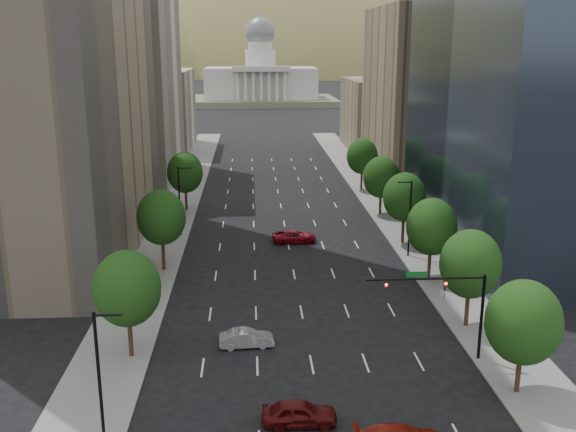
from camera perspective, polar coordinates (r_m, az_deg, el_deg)
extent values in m
cube|color=slate|center=(79.00, -11.26, -2.75)|extent=(6.00, 200.00, 0.15)
cube|color=slate|center=(80.72, 11.11, -2.36)|extent=(6.00, 200.00, 0.15)
cube|color=beige|center=(119.49, -13.54, 11.60)|extent=(14.00, 30.00, 35.00)
cube|color=beige|center=(152.66, -11.22, 9.18)|extent=(14.00, 26.00, 18.00)
cube|color=#8C7759|center=(118.58, 11.22, 10.49)|extent=(14.00, 30.00, 30.00)
cube|color=#8C7759|center=(151.27, 7.99, 8.89)|extent=(14.00, 26.00, 16.00)
cylinder|color=#382316|center=(48.82, 19.73, -12.61)|extent=(0.36, 0.36, 3.75)
ellipsoid|color=#0E3610|center=(47.34, 20.11, -8.82)|extent=(5.20, 5.20, 5.98)
cylinder|color=#382316|center=(58.04, 15.57, -7.62)|extent=(0.36, 0.36, 4.00)
ellipsoid|color=#0E3610|center=(56.73, 15.84, -4.10)|extent=(5.20, 5.20, 5.98)
cylinder|color=#382316|center=(68.76, 12.41, -3.87)|extent=(0.36, 0.36, 3.90)
ellipsoid|color=#0E3610|center=(67.68, 12.58, -0.93)|extent=(5.20, 5.20, 5.98)
cylinder|color=#382316|center=(79.80, 10.14, -1.03)|extent=(0.36, 0.36, 4.10)
ellipsoid|color=#0E3610|center=(78.84, 10.27, 1.66)|extent=(5.20, 5.20, 5.98)
cylinder|color=#382316|center=(93.05, 8.17, 1.26)|extent=(0.36, 0.36, 3.80)
ellipsoid|color=#0E3610|center=(92.27, 8.26, 3.41)|extent=(5.20, 5.20, 5.98)
cylinder|color=#382316|center=(108.36, 6.53, 3.32)|extent=(0.36, 0.36, 4.00)
ellipsoid|color=#0E3610|center=(107.67, 6.58, 5.28)|extent=(5.20, 5.20, 5.98)
cylinder|color=#382316|center=(52.27, -13.80, -10.08)|extent=(0.36, 0.36, 4.00)
ellipsoid|color=#0E3610|center=(50.82, -14.06, -6.23)|extent=(5.20, 5.20, 5.98)
cylinder|color=#382316|center=(70.64, -10.99, -3.17)|extent=(0.36, 0.36, 4.15)
ellipsoid|color=#0E3610|center=(69.54, -11.14, -0.11)|extent=(5.20, 5.20, 5.98)
cylinder|color=#382316|center=(95.56, -9.01, 1.64)|extent=(0.36, 0.36, 3.95)
ellipsoid|color=#0E3610|center=(94.78, -9.10, 3.82)|extent=(5.20, 5.20, 5.98)
cylinder|color=black|center=(74.36, 10.72, -0.28)|extent=(0.20, 0.20, 9.00)
cylinder|color=black|center=(73.17, 10.28, 2.96)|extent=(1.60, 0.14, 0.14)
cylinder|color=black|center=(40.59, -16.34, -14.02)|extent=(0.20, 0.20, 9.00)
cylinder|color=black|center=(38.55, -15.64, -8.46)|extent=(1.60, 0.14, 0.14)
cylinder|color=black|center=(82.35, -9.58, 1.26)|extent=(0.20, 0.20, 9.00)
cylinder|color=black|center=(81.36, -9.15, 4.21)|extent=(1.60, 0.14, 0.14)
cylinder|color=black|center=(51.95, 16.74, -8.65)|extent=(0.24, 0.24, 7.00)
cylinder|color=black|center=(49.39, 12.10, -5.45)|extent=(9.00, 0.18, 0.18)
imported|color=black|center=(49.99, 13.73, -5.97)|extent=(0.18, 0.22, 1.10)
imported|color=black|center=(48.89, 8.65, -6.19)|extent=(0.18, 0.22, 1.10)
sphere|color=#FF0C07|center=(49.76, 13.80, -5.83)|extent=(0.20, 0.20, 0.20)
sphere|color=#FF0C07|center=(48.65, 8.70, -6.04)|extent=(0.20, 0.20, 0.20)
cube|color=#0C591E|center=(49.09, 11.33, -5.10)|extent=(1.60, 0.06, 0.45)
cube|color=#596647|center=(265.53, -2.42, 10.14)|extent=(60.00, 40.00, 2.50)
cube|color=silver|center=(265.02, -2.43, 11.70)|extent=(44.00, 26.00, 12.00)
cube|color=silver|center=(250.75, -2.39, 12.89)|extent=(22.00, 4.00, 2.00)
cylinder|color=silver|center=(264.64, -2.46, 13.76)|extent=(12.00, 12.00, 7.00)
cylinder|color=silver|center=(264.58, -2.47, 14.84)|extent=(9.60, 9.60, 3.00)
sphere|color=slate|center=(264.61, -2.48, 15.94)|extent=(11.60, 11.60, 11.60)
cylinder|color=silver|center=(264.77, -2.50, 17.21)|extent=(1.80, 1.80, 2.50)
ellipsoid|color=brown|center=(593.07, -16.75, 8.88)|extent=(380.00, 342.00, 190.00)
ellipsoid|color=brown|center=(619.64, 0.80, 8.93)|extent=(440.00, 396.00, 240.00)
ellipsoid|color=brown|center=(691.27, 14.96, 9.65)|extent=(360.00, 324.00, 200.00)
imported|color=#470B0C|center=(43.26, 1.00, -17.04)|extent=(4.91, 2.04, 1.66)
imported|color=#9F9FA4|center=(53.11, -3.69, -10.75)|extent=(4.50, 1.84, 1.45)
imported|color=maroon|center=(79.55, 0.55, -1.81)|extent=(5.60, 2.88, 1.51)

